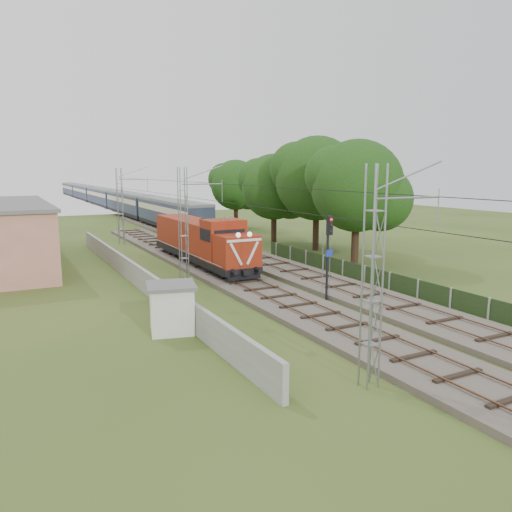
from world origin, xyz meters
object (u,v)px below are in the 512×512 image
relay_hut (172,308)px  signal_post (329,242)px  locomotive (202,240)px  coach_rake (103,196)px

relay_hut → signal_post: bearing=7.6°
locomotive → signal_post: (2.77, -13.62, 1.42)m
locomotive → relay_hut: locomotive is taller
coach_rake → signal_post: bearing=-91.6°
coach_rake → signal_post: (-2.23, -82.17, 1.07)m
coach_rake → relay_hut: coach_rake is taller
locomotive → relay_hut: size_ratio=5.81×
signal_post → relay_hut: signal_post is taller
relay_hut → locomotive: bearing=63.7°
coach_rake → signal_post: 82.21m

